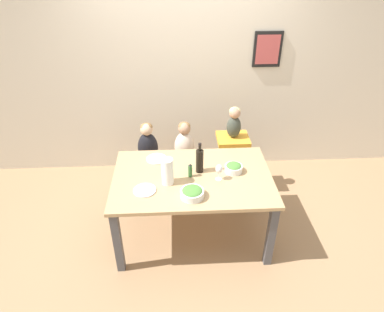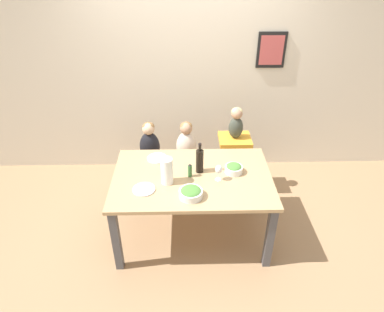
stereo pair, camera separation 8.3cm
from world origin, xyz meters
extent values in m
plane|color=#9E7A56|center=(0.00, 0.00, 0.00)|extent=(14.00, 14.00, 0.00)
cube|color=beige|center=(0.00, 1.35, 1.35)|extent=(10.00, 0.06, 2.70)
cube|color=black|center=(0.94, 1.31, 1.55)|extent=(0.33, 0.02, 0.41)
cube|color=#B74C4C|center=(0.94, 1.30, 1.55)|extent=(0.27, 0.00, 0.33)
cube|color=tan|center=(0.00, 0.00, 0.72)|extent=(1.50, 0.98, 0.03)
cube|color=#4C4C51|center=(-0.69, -0.43, 0.35)|extent=(0.07, 0.07, 0.70)
cube|color=#4C4C51|center=(0.69, -0.43, 0.35)|extent=(0.07, 0.07, 0.70)
cube|color=#4C4C51|center=(-0.69, 0.43, 0.35)|extent=(0.07, 0.07, 0.70)
cube|color=#4C4C51|center=(0.69, 0.43, 0.35)|extent=(0.07, 0.07, 0.70)
cylinder|color=silver|center=(-0.61, 0.59, 0.20)|extent=(0.04, 0.04, 0.40)
cylinder|color=silver|center=(-0.32, 0.59, 0.20)|extent=(0.04, 0.04, 0.40)
cylinder|color=silver|center=(-0.61, 0.87, 0.20)|extent=(0.04, 0.04, 0.40)
cylinder|color=silver|center=(-0.32, 0.87, 0.20)|extent=(0.04, 0.04, 0.40)
cube|color=tan|center=(-0.47, 0.73, 0.42)|extent=(0.42, 0.39, 0.05)
cylinder|color=silver|center=(-0.19, 0.59, 0.20)|extent=(0.04, 0.04, 0.40)
cylinder|color=silver|center=(0.10, 0.59, 0.20)|extent=(0.04, 0.04, 0.40)
cylinder|color=silver|center=(-0.19, 0.87, 0.20)|extent=(0.04, 0.04, 0.40)
cylinder|color=silver|center=(0.10, 0.87, 0.20)|extent=(0.04, 0.04, 0.40)
cube|color=tan|center=(-0.05, 0.73, 0.42)|extent=(0.42, 0.39, 0.05)
cylinder|color=silver|center=(0.38, 0.61, 0.34)|extent=(0.04, 0.04, 0.69)
cylinder|color=silver|center=(0.62, 0.61, 0.34)|extent=(0.04, 0.04, 0.69)
cylinder|color=silver|center=(0.38, 0.85, 0.34)|extent=(0.04, 0.04, 0.69)
cylinder|color=silver|center=(0.62, 0.85, 0.34)|extent=(0.04, 0.04, 0.69)
cube|color=gold|center=(0.50, 0.73, 0.71)|extent=(0.36, 0.33, 0.05)
ellipsoid|color=black|center=(-0.47, 0.73, 0.63)|extent=(0.23, 0.19, 0.36)
sphere|color=#D6AD89|center=(-0.47, 0.73, 0.86)|extent=(0.14, 0.14, 0.14)
ellipsoid|color=olive|center=(-0.47, 0.74, 0.88)|extent=(0.14, 0.13, 0.10)
ellipsoid|color=beige|center=(-0.05, 0.73, 0.63)|extent=(0.23, 0.19, 0.36)
sphere|color=tan|center=(-0.05, 0.73, 0.86)|extent=(0.14, 0.14, 0.14)
ellipsoid|color=olive|center=(-0.05, 0.74, 0.88)|extent=(0.14, 0.13, 0.10)
ellipsoid|color=#3D4238|center=(0.50, 0.73, 0.86)|extent=(0.16, 0.13, 0.25)
sphere|color=tan|center=(0.50, 0.73, 1.04)|extent=(0.12, 0.12, 0.12)
ellipsoid|color=#DBC684|center=(0.50, 0.74, 1.05)|extent=(0.12, 0.12, 0.09)
cylinder|color=black|center=(0.07, 0.08, 0.85)|extent=(0.07, 0.07, 0.23)
cylinder|color=black|center=(0.07, 0.08, 1.01)|extent=(0.03, 0.03, 0.08)
cylinder|color=black|center=(0.07, 0.08, 1.04)|extent=(0.03, 0.03, 0.02)
cylinder|color=white|center=(-0.23, -0.09, 0.86)|extent=(0.11, 0.11, 0.26)
cylinder|color=white|center=(0.24, -0.06, 0.74)|extent=(0.06, 0.06, 0.00)
cylinder|color=white|center=(0.24, -0.06, 0.78)|extent=(0.01, 0.01, 0.07)
ellipsoid|color=white|center=(0.24, -0.06, 0.85)|extent=(0.07, 0.07, 0.09)
cylinder|color=white|center=(-0.02, -0.30, 0.77)|extent=(0.21, 0.21, 0.07)
ellipsoid|color=#4C8438|center=(-0.02, -0.30, 0.80)|extent=(0.18, 0.18, 0.05)
cylinder|color=white|center=(0.40, 0.06, 0.77)|extent=(0.17, 0.17, 0.07)
ellipsoid|color=#4C8438|center=(0.40, 0.06, 0.80)|extent=(0.14, 0.14, 0.05)
cylinder|color=silver|center=(-0.44, -0.20, 0.74)|extent=(0.20, 0.20, 0.01)
cylinder|color=silver|center=(-0.35, 0.31, 0.74)|extent=(0.20, 0.20, 0.01)
cylinder|color=#336633|center=(-0.02, 0.00, 0.80)|extent=(0.04, 0.04, 0.12)
cone|color=black|center=(-0.02, 0.00, 0.87)|extent=(0.03, 0.03, 0.02)
camera|label=1|loc=(-0.15, -2.61, 2.64)|focal=32.00mm
camera|label=2|loc=(-0.06, -2.62, 2.64)|focal=32.00mm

